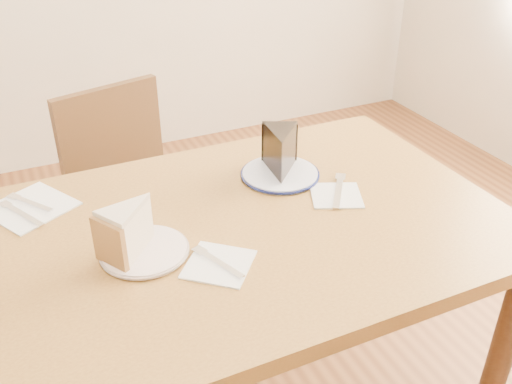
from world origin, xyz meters
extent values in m
cube|color=brown|center=(0.00, 0.00, 0.73)|extent=(1.20, 0.80, 0.04)
cylinder|color=#331B0F|center=(0.54, -0.34, 0.35)|extent=(0.06, 0.06, 0.71)
cylinder|color=#331B0F|center=(-0.54, 0.34, 0.35)|extent=(0.06, 0.06, 0.71)
cylinder|color=#331B0F|center=(0.54, 0.34, 0.35)|extent=(0.06, 0.06, 0.71)
cube|color=black|center=(-0.10, 0.55, 0.45)|extent=(0.52, 0.52, 0.04)
cylinder|color=black|center=(0.02, 0.77, 0.21)|extent=(0.04, 0.04, 0.43)
cylinder|color=black|center=(-0.32, 0.68, 0.21)|extent=(0.04, 0.04, 0.43)
cylinder|color=black|center=(0.12, 0.43, 0.21)|extent=(0.04, 0.04, 0.43)
cylinder|color=black|center=(-0.22, 0.33, 0.21)|extent=(0.04, 0.04, 0.43)
cube|color=black|center=(-0.15, 0.73, 0.66)|extent=(0.35, 0.13, 0.38)
cylinder|color=white|center=(-0.24, -0.02, 0.76)|extent=(0.18, 0.18, 0.01)
cylinder|color=white|center=(0.17, 0.16, 0.76)|extent=(0.20, 0.20, 0.01)
cube|color=white|center=(-0.11, -0.12, 0.75)|extent=(0.18, 0.18, 0.00)
cube|color=white|center=(0.25, 0.01, 0.75)|extent=(0.16, 0.16, 0.00)
cube|color=white|center=(-0.44, 0.27, 0.75)|extent=(0.23, 0.23, 0.00)
cube|color=silver|center=(-0.11, -0.12, 0.76)|extent=(0.06, 0.14, 0.00)
cube|color=silver|center=(0.26, 0.02, 0.76)|extent=(0.11, 0.15, 0.00)
cube|color=silver|center=(-0.44, 0.28, 0.76)|extent=(0.09, 0.12, 0.00)
cube|color=silver|center=(-0.46, 0.24, 0.76)|extent=(0.09, 0.15, 0.00)
camera|label=1|loc=(-0.43, -1.00, 1.47)|focal=40.00mm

